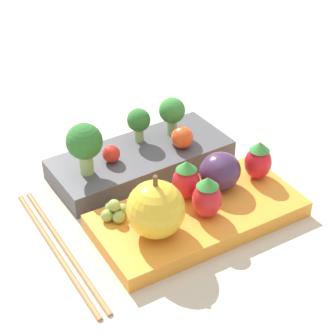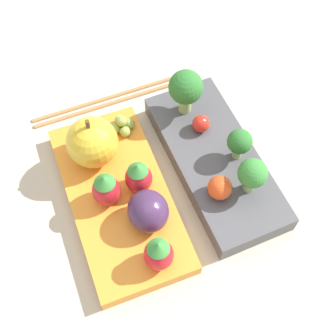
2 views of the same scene
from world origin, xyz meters
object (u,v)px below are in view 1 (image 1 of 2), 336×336
at_px(chopsticks_pair, 60,247).
at_px(cherry_tomato_1, 111,154).
at_px(broccoli_floret_1, 84,143).
at_px(strawberry_1, 258,161).
at_px(broccoli_floret_2, 172,112).
at_px(broccoli_floret_0, 142,120).
at_px(bento_box_savoury, 141,160).
at_px(plum, 220,171).
at_px(apple, 156,209).
at_px(strawberry_2, 207,197).
at_px(grape_cluster, 115,211).
at_px(strawberry_0, 186,180).
at_px(cherry_tomato_0, 182,137).
at_px(bento_box_fruit, 198,215).

bearing_deg(chopsticks_pair, cherry_tomato_1, 37.41).
distance_m(broccoli_floret_1, strawberry_1, 0.20).
relative_size(broccoli_floret_2, chopsticks_pair, 0.24).
height_order(broccoli_floret_1, broccoli_floret_2, broccoli_floret_1).
distance_m(broccoli_floret_0, cherry_tomato_1, 0.06).
bearing_deg(chopsticks_pair, broccoli_floret_0, 32.53).
xyz_separation_m(bento_box_savoury, plum, (0.04, -0.10, 0.03)).
distance_m(apple, strawberry_2, 0.06).
distance_m(strawberry_1, grape_cluster, 0.17).
xyz_separation_m(broccoli_floret_1, strawberry_0, (0.08, -0.09, -0.03)).
relative_size(bento_box_savoury, strawberry_2, 4.55).
relative_size(strawberry_1, chopsticks_pair, 0.23).
distance_m(cherry_tomato_0, cherry_tomato_1, 0.09).
height_order(broccoli_floret_0, cherry_tomato_0, broccoli_floret_0).
distance_m(broccoli_floret_2, chopsticks_pair, 0.23).
bearing_deg(strawberry_2, apple, 175.29).
bearing_deg(strawberry_2, strawberry_1, 15.13).
bearing_deg(apple, bento_box_fruit, 7.40).
bearing_deg(bento_box_fruit, plum, 24.98).
bearing_deg(plum, cherry_tomato_0, 86.60).
relative_size(cherry_tomato_1, chopsticks_pair, 0.10).
xyz_separation_m(broccoli_floret_2, strawberry_0, (-0.05, -0.11, -0.02)).
bearing_deg(cherry_tomato_1, strawberry_0, -66.79).
distance_m(bento_box_savoury, cherry_tomato_0, 0.06).
xyz_separation_m(broccoli_floret_0, broccoli_floret_1, (-0.09, -0.03, 0.01)).
distance_m(bento_box_fruit, broccoli_floret_0, 0.15).
height_order(plum, chopsticks_pair, plum).
bearing_deg(strawberry_1, cherry_tomato_0, 115.72).
relative_size(grape_cluster, chopsticks_pair, 0.15).
relative_size(cherry_tomato_0, chopsticks_pair, 0.13).
bearing_deg(apple, chopsticks_pair, 150.65).
distance_m(cherry_tomato_0, strawberry_1, 0.10).
xyz_separation_m(bento_box_fruit, strawberry_0, (0.00, 0.03, 0.03)).
relative_size(strawberry_1, grape_cluster, 1.51).
relative_size(cherry_tomato_1, strawberry_0, 0.45).
relative_size(bento_box_savoury, strawberry_1, 4.63).
xyz_separation_m(cherry_tomato_0, grape_cluster, (-0.13, -0.07, -0.01)).
height_order(strawberry_1, grape_cluster, strawberry_1).
xyz_separation_m(apple, strawberry_0, (0.06, 0.03, -0.01)).
bearing_deg(cherry_tomato_0, strawberry_2, -111.99).
xyz_separation_m(cherry_tomato_1, grape_cluster, (-0.04, -0.08, -0.01)).
height_order(cherry_tomato_0, cherry_tomato_1, cherry_tomato_0).
bearing_deg(grape_cluster, strawberry_1, -7.87).
relative_size(broccoli_floret_0, cherry_tomato_1, 2.06).
distance_m(bento_box_fruit, cherry_tomato_0, 0.12).
xyz_separation_m(bento_box_fruit, apple, (-0.06, -0.01, 0.04)).
height_order(broccoli_floret_2, strawberry_1, broccoli_floret_2).
bearing_deg(chopsticks_pair, cherry_tomato_0, 17.60).
bearing_deg(bento_box_fruit, strawberry_1, 7.40).
height_order(strawberry_2, chopsticks_pair, strawberry_2).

